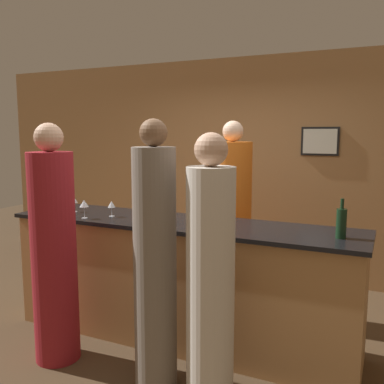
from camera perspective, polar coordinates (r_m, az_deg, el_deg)
The scene contains 15 objects.
ground_plane at distance 4.11m, azimuth -1.72°, elevation -18.87°, with size 14.00×14.00×0.00m, color #4C3823.
back_wall at distance 5.58m, azimuth 7.76°, elevation 3.22°, with size 8.00×0.08×2.80m.
bar_counter at distance 3.89m, azimuth -1.75°, elevation -11.71°, with size 3.16×0.72×1.08m.
bartender at distance 4.42m, azimuth 5.32°, elevation -4.38°, with size 0.40×0.40×1.97m.
guest_0 at distance 2.95m, azimuth 2.46°, elevation -11.51°, with size 0.33×0.33×1.85m.
guest_1 at distance 3.10m, azimuth -4.96°, elevation -9.61°, with size 0.31×0.31×1.95m.
guest_2 at distance 3.63m, azimuth -17.93°, elevation -7.67°, with size 0.36×0.36×1.93m.
wine_bottle_0 at distance 3.31m, azimuth 19.29°, elevation -3.90°, with size 0.07×0.07×0.29m.
wine_glass_0 at distance 4.37m, azimuth -19.30°, elevation -1.24°, with size 0.07×0.07×0.14m.
wine_glass_1 at distance 3.75m, azimuth -4.10°, elevation -2.17°, with size 0.07×0.07×0.15m.
wine_glass_2 at distance 4.31m, azimuth -15.45°, elevation -1.08°, with size 0.07×0.07×0.15m.
wine_glass_3 at distance 3.65m, azimuth 1.33°, elevation -2.15°, with size 0.06×0.06×0.17m.
wine_glass_4 at distance 4.58m, azimuth -18.29°, elevation -0.71°, with size 0.07×0.07×0.15m.
wine_glass_5 at distance 3.96m, azimuth -14.19°, elevation -1.56°, with size 0.08×0.08×0.17m.
wine_glass_6 at distance 4.00m, azimuth -10.68°, elevation -1.69°, with size 0.07×0.07×0.15m.
Camera 1 is at (1.66, -3.27, 1.85)m, focal length 40.00 mm.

